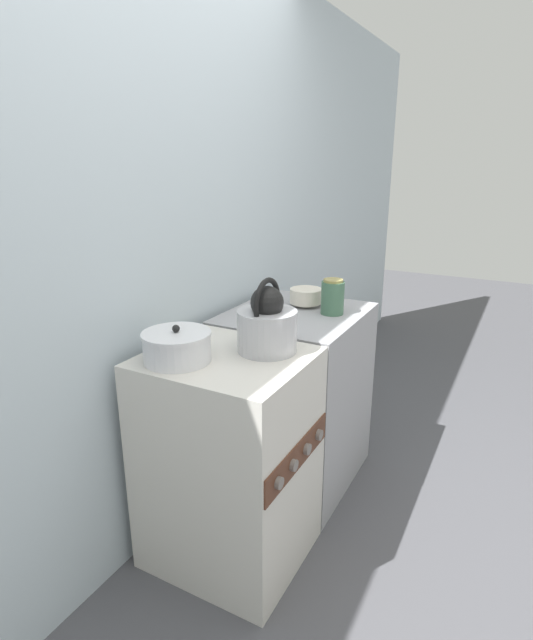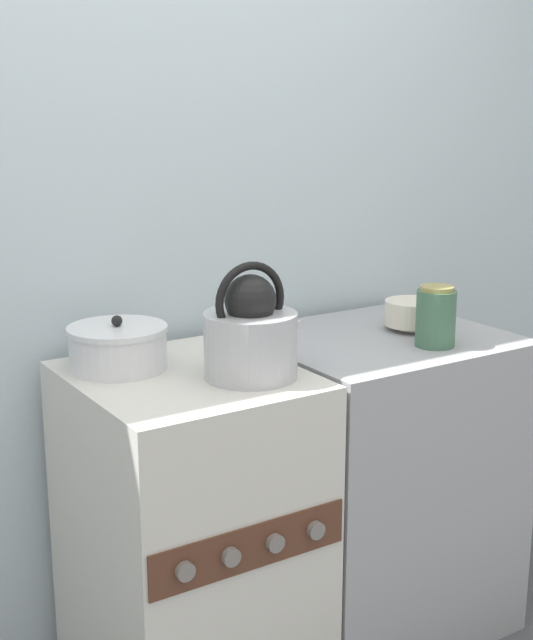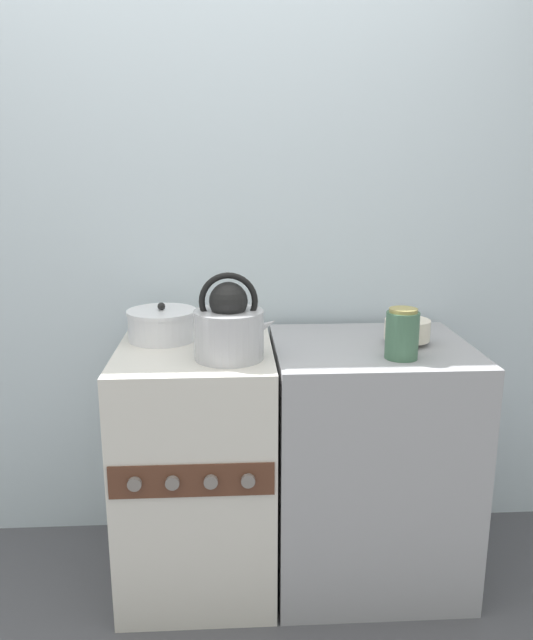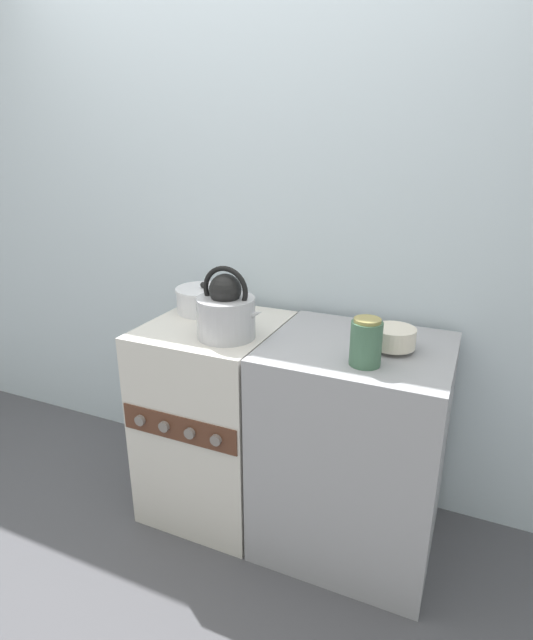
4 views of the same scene
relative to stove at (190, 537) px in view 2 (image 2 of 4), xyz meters
name	(u,v)px [view 2 (image 2 of 4)]	position (x,y,z in m)	size (l,w,h in m)	color
wall_back	(118,213)	(0.00, 0.38, 0.80)	(7.00, 0.06, 2.50)	silver
stove	(190,537)	(0.00, 0.00, 0.00)	(0.54, 0.62, 0.89)	beige
counter	(376,481)	(0.63, 0.00, 0.00)	(0.69, 0.61, 0.89)	#99999E
kettle	(251,334)	(0.12, -0.11, 0.55)	(0.28, 0.23, 0.29)	#B2B2B7
cooking_pot	(118,347)	(-0.12, 0.13, 0.50)	(0.25, 0.25, 0.14)	silver
enamel_bowl	(412,313)	(0.75, 0.01, 0.50)	(0.16, 0.16, 0.09)	beige
storage_jar	(436,317)	(0.68, -0.16, 0.53)	(0.11, 0.11, 0.17)	#3F664C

